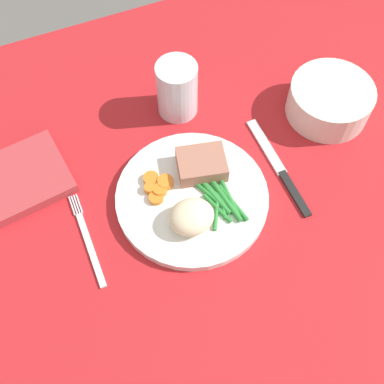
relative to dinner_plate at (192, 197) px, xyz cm
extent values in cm
cube|color=red|center=(-1.95, 1.53, -1.80)|extent=(120.00, 90.00, 2.00)
cylinder|color=white|center=(0.00, 0.00, 0.00)|extent=(24.48, 24.48, 1.60)
cube|color=#A86B56|center=(3.30, 3.86, 2.29)|extent=(8.92, 7.78, 2.99)
ellipsoid|color=beige|center=(-2.20, -4.41, 2.75)|extent=(7.02, 6.14, 3.91)
cylinder|color=orange|center=(-3.14, 3.51, 1.39)|extent=(2.57, 2.57, 1.18)
cylinder|color=orange|center=(-5.85, 3.43, 1.38)|extent=(1.82, 1.82, 1.16)
cylinder|color=orange|center=(-5.50, 1.10, 1.21)|extent=(2.37, 2.37, 0.82)
cylinder|color=orange|center=(-4.44, 2.56, 1.35)|extent=(2.30, 2.30, 1.10)
cylinder|color=orange|center=(-5.00, 5.10, 1.28)|extent=(2.54, 2.54, 0.96)
cylinder|color=#2D8C38|center=(2.38, -0.91, 1.14)|extent=(2.85, 5.42, 0.67)
cylinder|color=#2D8C38|center=(4.45, -3.11, 1.24)|extent=(2.10, 8.49, 0.88)
cylinder|color=#2D8C38|center=(2.66, -3.89, 1.13)|extent=(2.57, 6.10, 0.67)
cylinder|color=#2D8C38|center=(4.54, -3.27, 1.13)|extent=(1.02, 5.67, 0.66)
cylinder|color=#2D8C38|center=(3.21, -2.10, 1.20)|extent=(2.47, 6.95, 0.80)
cylinder|color=#2D8C38|center=(2.58, -3.83, 1.13)|extent=(4.24, 6.88, 0.66)
cylinder|color=#2D8C38|center=(3.78, -3.23, 1.11)|extent=(2.08, 5.65, 0.62)
cylinder|color=#2D8C38|center=(5.32, -3.94, 1.16)|extent=(2.15, 7.33, 0.71)
cylinder|color=#2D8C38|center=(3.52, -1.66, 1.12)|extent=(2.59, 6.47, 0.65)
cylinder|color=#2D8C38|center=(5.18, -3.00, 1.18)|extent=(0.99, 7.83, 0.75)
cube|color=silver|center=(-17.60, -2.00, -0.60)|extent=(1.00, 13.00, 0.40)
cube|color=silver|center=(-18.20, 6.30, -0.60)|extent=(0.24, 3.60, 0.40)
cube|color=silver|center=(-17.80, 6.30, -0.60)|extent=(0.24, 3.60, 0.40)
cube|color=silver|center=(-17.40, 6.30, -0.60)|extent=(0.24, 3.60, 0.40)
cube|color=silver|center=(-17.00, 6.30, -0.60)|extent=(0.24, 3.60, 0.40)
cube|color=black|center=(15.78, -5.50, -0.60)|extent=(1.30, 9.00, 0.64)
cube|color=silver|center=(15.78, 4.50, -0.60)|extent=(1.70, 12.00, 0.40)
cylinder|color=silver|center=(4.98, 18.35, 4.37)|extent=(7.13, 7.13, 10.34)
cylinder|color=silver|center=(4.98, 18.35, 1.65)|extent=(6.56, 6.56, 4.90)
cylinder|color=silver|center=(29.26, 7.36, 2.18)|extent=(14.53, 14.53, 5.97)
cylinder|color=beige|center=(29.26, 7.36, 3.53)|extent=(12.35, 12.35, 3.28)
cube|color=#B2383D|center=(-23.89, 14.14, 0.15)|extent=(15.18, 14.47, 1.90)
camera|label=1|loc=(-14.32, -33.93, 67.29)|focal=44.77mm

